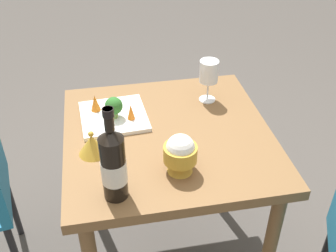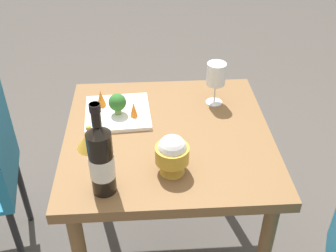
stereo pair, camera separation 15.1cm
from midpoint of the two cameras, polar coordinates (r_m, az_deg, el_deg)
dining_table at (r=1.59m, az=-2.71°, el=-4.14°), size 0.76×0.76×0.75m
wine_bottle at (r=1.22m, az=-11.14°, el=-5.37°), size 0.08×0.08×0.32m
wine_glass at (r=1.65m, az=3.08°, el=7.37°), size 0.08×0.08×0.18m
rice_bowl at (r=1.31m, az=-1.40°, el=-3.91°), size 0.11×0.11×0.14m
rice_bowl_lid at (r=1.44m, az=-13.43°, el=-2.63°), size 0.10×0.10×0.09m
serving_plate at (r=1.62m, az=-10.20°, el=1.24°), size 0.27×0.27×0.02m
broccoli_floret at (r=1.57m, az=-10.26°, el=2.62°), size 0.07×0.07×0.09m
carrot_garnish_left at (r=1.56m, az=-7.92°, el=1.87°), size 0.03×0.03×0.06m
carrot_garnish_right at (r=1.64m, az=-12.68°, el=3.06°), size 0.04×0.04×0.07m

